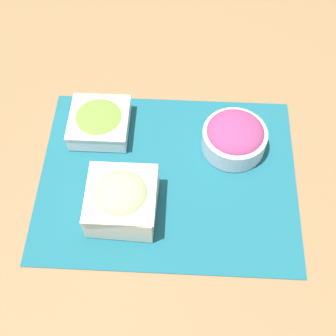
{
  "coord_description": "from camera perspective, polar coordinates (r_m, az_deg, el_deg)",
  "views": [
    {
      "loc": [
        -0.02,
        0.48,
        0.79
      ],
      "look_at": [
        0.0,
        0.0,
        0.03
      ],
      "focal_mm": 50.0,
      "sensor_mm": 36.0,
      "label": 1
    }
  ],
  "objects": [
    {
      "name": "lettuce_bowl",
      "position": [
        0.98,
        -8.36,
        5.65
      ],
      "size": [
        0.12,
        0.12,
        0.05
      ],
      "color": "white",
      "rests_on": "placemat"
    },
    {
      "name": "ground_plane",
      "position": [
        0.93,
        -0.0,
        -1.12
      ],
      "size": [
        3.0,
        3.0,
        0.0
      ],
      "primitive_type": "plane",
      "color": "olive"
    },
    {
      "name": "onion_bowl",
      "position": [
        0.94,
        8.13,
        3.84
      ],
      "size": [
        0.13,
        0.13,
        0.07
      ],
      "color": "silver",
      "rests_on": "placemat"
    },
    {
      "name": "cucumber_bowl",
      "position": [
        0.85,
        -5.67,
        -3.81
      ],
      "size": [
        0.13,
        0.13,
        0.09
      ],
      "color": "silver",
      "rests_on": "placemat"
    },
    {
      "name": "placemat",
      "position": [
        0.92,
        -0.0,
        -1.06
      ],
      "size": [
        0.5,
        0.4,
        0.0
      ],
      "color": "#195B6B",
      "rests_on": "ground_plane"
    }
  ]
}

